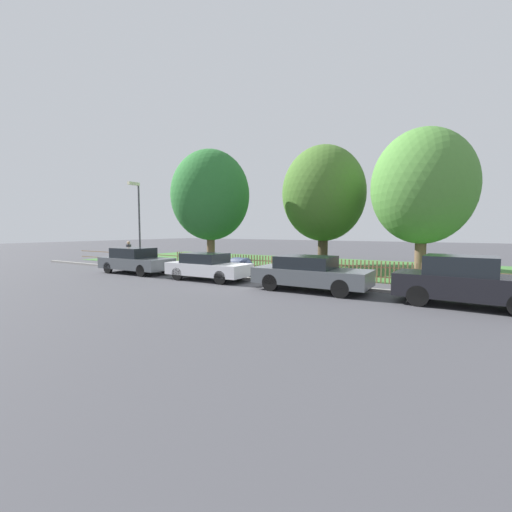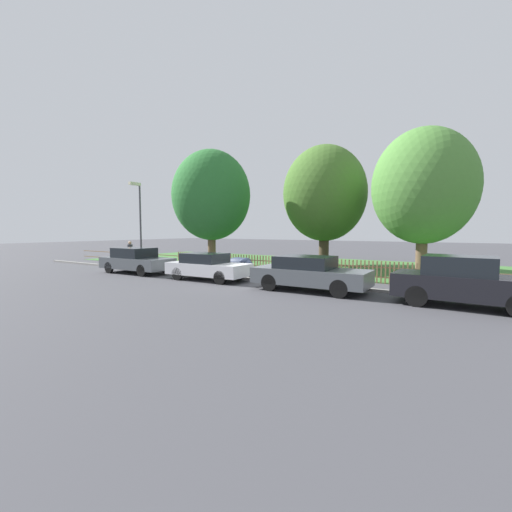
% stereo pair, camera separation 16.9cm
% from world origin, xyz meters
% --- Properties ---
extents(ground_plane, '(120.00, 120.00, 0.00)m').
position_xyz_m(ground_plane, '(0.00, 0.00, 0.00)').
color(ground_plane, '#424247').
extents(kerb_stone, '(35.43, 0.20, 0.12)m').
position_xyz_m(kerb_stone, '(0.00, 0.10, 0.06)').
color(kerb_stone, gray).
rests_on(kerb_stone, ground).
extents(grass_strip, '(35.43, 11.72, 0.01)m').
position_xyz_m(grass_strip, '(0.00, 8.23, 0.01)').
color(grass_strip, '#3D7033').
rests_on(grass_strip, ground).
extents(park_fence, '(35.43, 0.05, 1.00)m').
position_xyz_m(park_fence, '(0.00, 2.38, 0.50)').
color(park_fence, olive).
rests_on(park_fence, ground).
extents(parked_car_silver_hatchback, '(4.29, 1.84, 1.40)m').
position_xyz_m(parked_car_silver_hatchback, '(-6.91, -1.05, 0.71)').
color(parked_car_silver_hatchback, '#51565B').
rests_on(parked_car_silver_hatchback, ground).
extents(parked_car_black_saloon, '(4.08, 1.75, 1.29)m').
position_xyz_m(parked_car_black_saloon, '(-1.87, -0.98, 0.66)').
color(parked_car_black_saloon, silver).
rests_on(parked_car_black_saloon, ground).
extents(parked_car_navy_estate, '(4.52, 1.83, 1.36)m').
position_xyz_m(parked_car_navy_estate, '(3.37, -1.07, 0.71)').
color(parked_car_navy_estate, '#51565B').
rests_on(parked_car_navy_estate, ground).
extents(parked_car_red_compact, '(4.18, 1.76, 1.59)m').
position_xyz_m(parked_car_red_compact, '(8.55, -1.11, 0.79)').
color(parked_car_red_compact, black).
rests_on(parked_car_red_compact, ground).
extents(covered_motorcycle, '(1.95, 0.83, 0.97)m').
position_xyz_m(covered_motorcycle, '(-1.41, 1.02, 0.61)').
color(covered_motorcycle, black).
rests_on(covered_motorcycle, ground).
extents(tree_nearest_kerb, '(5.06, 5.06, 7.53)m').
position_xyz_m(tree_nearest_kerb, '(-5.73, 3.99, 4.61)').
color(tree_nearest_kerb, brown).
rests_on(tree_nearest_kerb, ground).
extents(tree_behind_motorcycle, '(5.43, 5.43, 7.89)m').
position_xyz_m(tree_behind_motorcycle, '(0.37, 8.20, 4.75)').
color(tree_behind_motorcycle, '#473828').
rests_on(tree_behind_motorcycle, ground).
extents(tree_mid_park, '(5.19, 5.19, 7.62)m').
position_xyz_m(tree_mid_park, '(6.46, 6.44, 4.62)').
color(tree_mid_park, brown).
rests_on(tree_mid_park, ground).
extents(pedestrian_near_fence, '(0.47, 0.47, 1.64)m').
position_xyz_m(pedestrian_near_fence, '(-10.41, 1.22, 0.93)').
color(pedestrian_near_fence, slate).
rests_on(pedestrian_near_fence, ground).
extents(street_lamp, '(0.20, 0.79, 5.25)m').
position_xyz_m(street_lamp, '(-8.68, 0.61, 3.34)').
color(street_lamp, '#47474C').
rests_on(street_lamp, ground).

